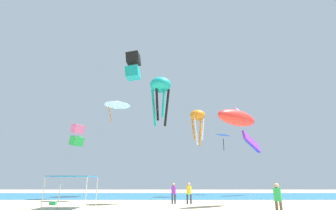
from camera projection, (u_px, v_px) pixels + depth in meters
name	position (u px, v px, depth m)	size (l,w,h in m)	color
ocean_strip	(163.00, 196.00, 38.67)	(110.00, 19.38, 0.03)	#1E6B93
canopy_tent	(73.00, 178.00, 20.44)	(3.15, 2.99, 2.39)	#B2B2B7
person_near_tent	(189.00, 191.00, 24.30)	(0.50, 0.45, 1.89)	#33384C
person_leftmost	(173.00, 192.00, 24.35)	(0.44, 0.44, 1.85)	#33384C
person_central	(277.00, 197.00, 15.55)	(0.45, 0.48, 1.88)	brown
cooler_box	(53.00, 203.00, 22.82)	(0.57, 0.37, 0.35)	#1E8C4C
kite_box_pink	(77.00, 135.00, 32.57)	(1.95, 1.93, 2.93)	pink
kite_octopus_teal	(160.00, 87.00, 27.58)	(3.04, 3.04, 5.27)	teal
kite_parafoil_purple	(251.00, 142.00, 40.62)	(3.56, 4.30, 3.19)	purple
kite_delta_white	(117.00, 103.00, 39.83)	(5.53, 5.54, 3.16)	white
kite_inflatable_red	(237.00, 118.00, 23.78)	(4.99, 4.40, 2.00)	red
kite_diamond_blue	(223.00, 136.00, 43.97)	(2.65, 2.66, 2.77)	blue
kite_box_black	(133.00, 66.00, 32.96)	(1.91, 1.78, 3.53)	black
kite_octopus_orange	(197.00, 117.00, 38.20)	(2.97, 2.97, 5.20)	orange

